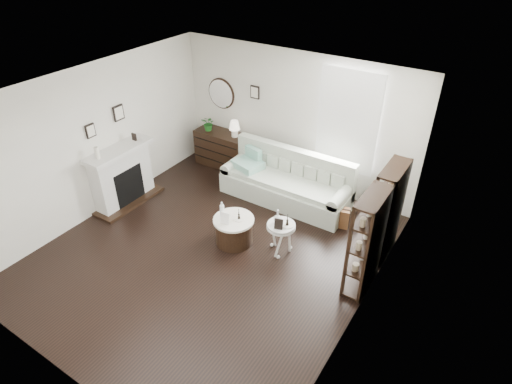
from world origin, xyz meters
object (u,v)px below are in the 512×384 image
Objects in this scene: dresser at (222,149)px; drum_table at (234,230)px; pedestal_table at (281,227)px; sofa at (287,184)px.

dresser is 1.72× the size of drum_table.
sofa is at bearing 115.72° from pedestal_table.
sofa reaches higher than drum_table.
sofa is at bearing -11.98° from dresser.
pedestal_table is (0.70, -1.44, 0.19)m from sofa.
dresser is 2.69m from drum_table.
dresser reaches higher than drum_table.
sofa reaches higher than pedestal_table.
dresser is 3.14m from pedestal_table.
drum_table is (-0.10, -1.65, -0.08)m from sofa.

